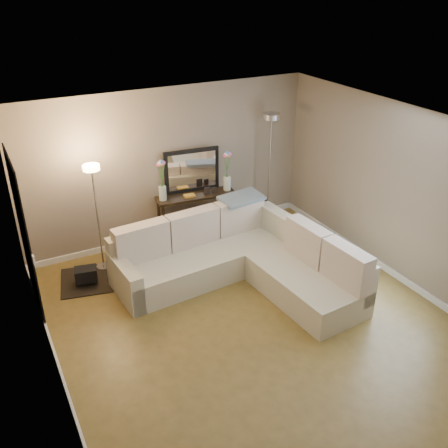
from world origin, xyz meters
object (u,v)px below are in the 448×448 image
floor_lamp_lit (95,197)px  floor_lamp_unlit (270,148)px  console_table (192,215)px  sectional_sofa (239,258)px

floor_lamp_lit → floor_lamp_unlit: size_ratio=0.84×
floor_lamp_lit → console_table: bearing=6.9°
console_table → floor_lamp_lit: size_ratio=0.80×
sectional_sofa → console_table: 1.49m
console_table → floor_lamp_lit: floor_lamp_lit is taller
console_table → floor_lamp_unlit: floor_lamp_unlit is taller
sectional_sofa → floor_lamp_unlit: (1.42, 1.44, 1.08)m
sectional_sofa → floor_lamp_lit: size_ratio=1.72×
console_table → floor_lamp_lit: 1.81m
floor_lamp_unlit → console_table: bearing=178.6°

